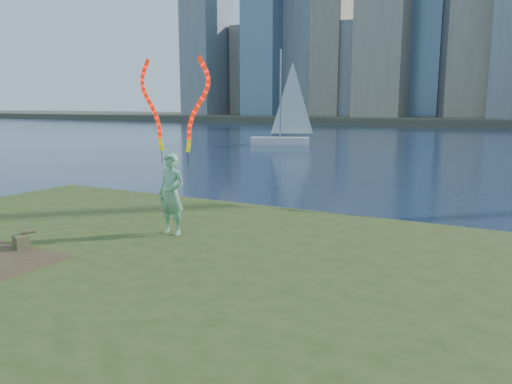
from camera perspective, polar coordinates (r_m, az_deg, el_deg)
The scene contains 6 objects.
ground at distance 11.22m, azimuth -11.10°, elevation -9.27°, with size 320.00×320.00×0.00m, color #1A2741.
grassy_knoll at distance 9.56m, azimuth -20.07°, elevation -11.02°, with size 20.00×18.00×0.80m.
far_shore at distance 103.40m, azimuth 24.76°, elevation 7.46°, with size 320.00×40.00×1.20m, color #474234.
woman_with_ribbons at distance 11.14m, azimuth -9.59°, elevation 2.26°, with size 2.12×0.44×4.17m.
canvas_bag at distance 11.13m, azimuth -25.19°, elevation -5.12°, with size 0.45×0.50×0.36m.
sailboat at distance 45.03m, azimuth 3.15°, elevation 7.22°, with size 5.46×3.61×8.42m.
Camera 1 is at (6.80, -8.13, 3.68)m, focal length 35.00 mm.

